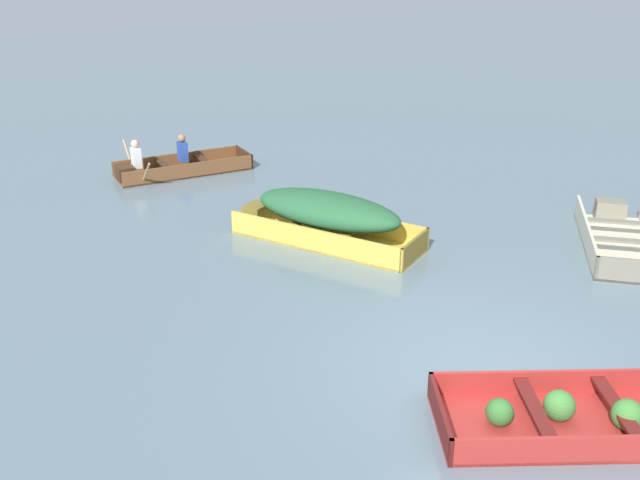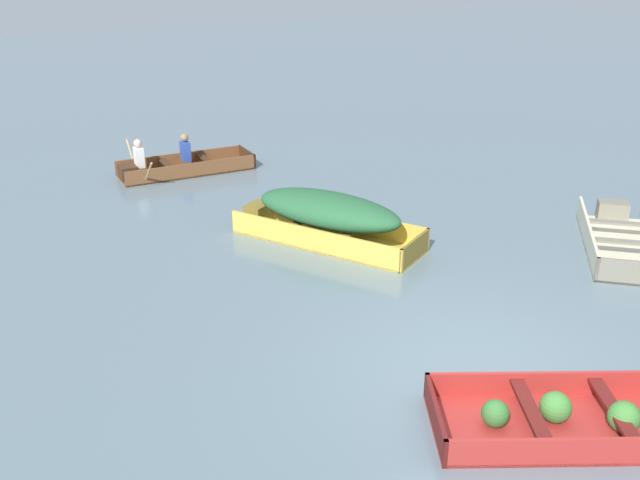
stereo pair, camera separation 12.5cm
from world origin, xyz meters
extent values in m
plane|color=slate|center=(0.00, 0.00, 0.00)|extent=(80.00, 80.00, 0.00)
cube|color=#AD2D28|center=(0.13, -1.29, 0.02)|extent=(3.23, 2.48, 0.04)
cube|color=#AD2D28|center=(0.40, -0.76, 0.17)|extent=(2.69, 1.42, 0.33)
cube|color=#AD2D28|center=(-0.15, -1.81, 0.17)|extent=(2.69, 1.42, 0.33)
cube|color=maroon|center=(-1.19, -0.61, 0.17)|extent=(0.61, 1.12, 0.33)
cube|color=maroon|center=(0.53, -1.49, 0.25)|extent=(0.66, 1.08, 0.04)
cube|color=maroon|center=(-0.27, -1.08, 0.25)|extent=(0.66, 1.08, 0.04)
sphere|color=#428438|center=(0.55, -1.61, 0.21)|extent=(0.35, 0.35, 0.35)
sphere|color=#428438|center=(0.03, -1.14, 0.21)|extent=(0.35, 0.35, 0.35)
sphere|color=#387533|center=(-0.60, -0.89, 0.19)|extent=(0.31, 0.31, 0.31)
cube|color=#E5BC47|center=(0.36, 4.57, 0.02)|extent=(2.64, 3.48, 0.04)
cube|color=#E5BC47|center=(-0.09, 4.31, 0.21)|extent=(1.74, 2.96, 0.42)
cube|color=#E5BC47|center=(0.81, 4.83, 0.21)|extent=(1.74, 2.96, 0.42)
cube|color=olive|center=(1.20, 3.12, 0.21)|extent=(0.97, 0.59, 0.42)
cube|color=olive|center=(-0.40, 5.88, 0.23)|extent=(0.60, 0.56, 0.38)
cube|color=olive|center=(0.10, 5.01, 0.31)|extent=(0.93, 0.63, 0.04)
cube|color=olive|center=(0.61, 4.13, 0.31)|extent=(0.93, 0.63, 0.04)
ellipsoid|color=#286038|center=(0.36, 4.57, 0.60)|extent=(2.29, 2.92, 0.60)
cube|color=beige|center=(4.65, 1.87, 0.02)|extent=(2.89, 3.02, 0.04)
cube|color=beige|center=(4.22, 2.26, 0.21)|extent=(2.02, 2.26, 0.41)
cube|color=gray|center=(3.67, 0.78, 0.21)|extent=(0.93, 0.84, 0.41)
cube|color=gray|center=(5.52, 2.85, 0.23)|extent=(0.64, 0.63, 0.37)
cube|color=gray|center=(4.95, 2.21, 0.31)|extent=(0.93, 0.86, 0.04)
cube|color=gray|center=(4.35, 1.54, 0.31)|extent=(0.93, 0.86, 0.04)
cube|color=brown|center=(-0.51, 9.73, 0.02)|extent=(3.05, 1.05, 0.04)
cube|color=brown|center=(-0.52, 9.26, 0.17)|extent=(3.04, 0.11, 0.34)
cube|color=brown|center=(-0.50, 10.20, 0.17)|extent=(3.04, 0.11, 0.34)
cube|color=#3F2716|center=(0.99, 9.70, 0.17)|extent=(0.07, 0.99, 0.34)
cube|color=#3F2716|center=(-1.84, 9.75, 0.19)|extent=(0.37, 0.45, 0.31)
cube|color=#3F2716|center=(-0.96, 9.74, 0.25)|extent=(0.18, 0.89, 0.04)
cube|color=#3F2716|center=(-0.05, 9.72, 0.25)|extent=(0.18, 0.89, 0.04)
cube|color=#2D4CA5|center=(-0.51, 9.73, 0.49)|extent=(0.19, 0.28, 0.44)
sphere|color=#9E7051|center=(-0.51, 9.73, 0.81)|extent=(0.18, 0.18, 0.18)
cube|color=white|center=(-1.57, 9.75, 0.49)|extent=(0.19, 0.28, 0.44)
sphere|color=beige|center=(-1.57, 9.75, 0.81)|extent=(0.18, 0.18, 0.18)
cylinder|color=tan|center=(-1.58, 8.95, 0.39)|extent=(0.06, 0.64, 0.55)
cylinder|color=tan|center=(-1.55, 10.54, 0.39)|extent=(0.06, 0.64, 0.55)
camera|label=1|loc=(-5.39, -5.53, 4.88)|focal=40.00mm
camera|label=2|loc=(-5.28, -5.59, 4.88)|focal=40.00mm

